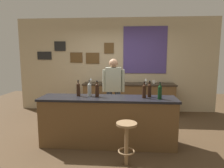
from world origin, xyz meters
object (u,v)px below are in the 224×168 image
at_px(bartender, 113,88).
at_px(wine_bottle_c, 97,90).
at_px(wine_glass_b, 146,80).
at_px(wine_bottle_a, 78,89).
at_px(wine_bottle_f, 160,92).
at_px(wine_bottle_e, 150,90).
at_px(coffee_mug, 154,82).
at_px(wine_bottle_b, 90,89).
at_px(bar_stool, 127,137).
at_px(wine_glass_a, 91,79).
at_px(wine_bottle_d, 144,91).

relative_size(bartender, wine_bottle_c, 5.29).
height_order(wine_bottle_c, wine_glass_b, wine_bottle_c).
xyz_separation_m(wine_bottle_a, wine_bottle_f, (1.52, -0.16, 0.00)).
height_order(wine_bottle_e, wine_bottle_f, same).
bearing_deg(coffee_mug, wine_bottle_b, -126.24).
height_order(bar_stool, wine_bottle_e, wine_bottle_e).
relative_size(wine_bottle_a, wine_bottle_c, 1.00).
xyz_separation_m(wine_bottle_b, wine_glass_b, (1.25, 1.99, -0.05)).
distance_m(wine_bottle_a, wine_glass_a, 1.97).
bearing_deg(wine_glass_b, wine_bottle_f, -88.51).
bearing_deg(wine_bottle_d, wine_bottle_c, 177.55).
xyz_separation_m(bartender, wine_glass_a, (-0.74, 1.08, 0.07)).
relative_size(wine_bottle_d, wine_glass_a, 1.97).
bearing_deg(wine_bottle_c, bartender, 75.30).
relative_size(wine_bottle_a, wine_bottle_e, 1.00).
bearing_deg(wine_glass_a, bartender, -55.64).
xyz_separation_m(wine_bottle_c, wine_glass_a, (-0.50, 2.01, -0.05)).
height_order(wine_bottle_b, wine_bottle_e, same).
distance_m(bartender, wine_bottle_b, 0.98).
bearing_deg(wine_bottle_a, wine_bottle_f, -6.17).
relative_size(wine_bottle_c, wine_bottle_e, 1.00).
bearing_deg(wine_bottle_f, wine_bottle_b, 173.14).
bearing_deg(wine_bottle_f, wine_bottle_a, 173.83).
xyz_separation_m(bar_stool, wine_glass_a, (-1.06, 2.76, 0.55)).
distance_m(bartender, wine_bottle_e, 1.15).
xyz_separation_m(bar_stool, wine_glass_b, (0.53, 2.78, 0.55)).
distance_m(wine_bottle_a, wine_glass_b, 2.47).
bearing_deg(wine_glass_a, wine_bottle_c, -76.18).
xyz_separation_m(wine_bottle_a, wine_glass_b, (1.47, 1.98, -0.05)).
bearing_deg(coffee_mug, wine_glass_a, -178.68).
relative_size(wine_bottle_d, wine_glass_b, 1.97).
height_order(wine_bottle_b, wine_glass_b, wine_bottle_b).
bearing_deg(bartender, wine_bottle_a, -124.96).
height_order(bar_stool, wine_bottle_f, wine_bottle_f).
xyz_separation_m(wine_bottle_b, coffee_mug, (1.48, 2.02, -0.11)).
xyz_separation_m(wine_bottle_c, wine_bottle_d, (0.88, -0.04, 0.00)).
relative_size(bartender, wine_bottle_b, 5.29).
bearing_deg(wine_glass_b, wine_bottle_d, -95.97).
relative_size(wine_bottle_e, wine_glass_a, 1.97).
distance_m(wine_glass_a, wine_glass_b, 1.59).
distance_m(wine_glass_a, coffee_mug, 1.82).
bearing_deg(wine_bottle_e, coffee_mug, 80.41).
bearing_deg(wine_glass_a, wine_bottle_d, -56.17).
bearing_deg(wine_bottle_d, wine_glass_a, 123.83).
distance_m(bartender, wine_bottle_d, 1.16).
height_order(wine_bottle_a, wine_bottle_e, same).
relative_size(wine_bottle_b, coffee_mug, 2.45).
bearing_deg(wine_bottle_f, coffee_mug, 85.46).
xyz_separation_m(bar_stool, wine_bottle_a, (-0.94, 0.80, 0.60)).
bearing_deg(wine_bottle_e, wine_bottle_a, -179.58).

